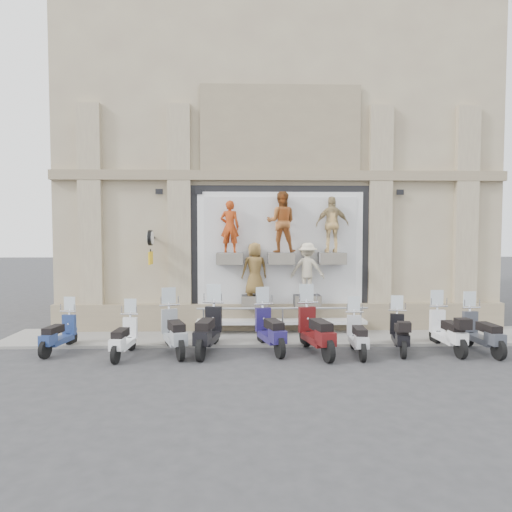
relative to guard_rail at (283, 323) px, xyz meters
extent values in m
plane|color=#313134|center=(0.00, -2.00, -0.47)|extent=(90.00, 90.00, 0.00)
cube|color=gray|center=(0.00, 0.10, -0.43)|extent=(16.00, 2.20, 0.08)
cube|color=black|center=(0.00, 0.96, 1.93)|extent=(5.60, 0.10, 4.30)
cube|color=white|center=(0.00, 0.90, 1.93)|extent=(5.10, 0.06, 3.90)
cube|color=white|center=(0.00, 0.86, 1.93)|extent=(4.70, 0.04, 3.60)
cube|color=white|center=(0.00, 0.55, -0.05)|extent=(5.10, 0.75, 0.10)
cube|color=#28282B|center=(-1.55, 0.59, 1.86)|extent=(0.80, 0.50, 0.35)
imported|color=#C54215|center=(-1.55, 0.59, 2.82)|extent=(0.61, 0.45, 1.57)
cube|color=#28282B|center=(0.00, 0.59, 1.86)|extent=(0.80, 0.50, 0.35)
imported|color=brown|center=(0.00, 0.59, 2.95)|extent=(0.97, 0.80, 1.84)
cube|color=#28282B|center=(1.55, 0.59, 1.86)|extent=(0.80, 0.50, 0.35)
imported|color=tan|center=(1.55, 0.59, 2.88)|extent=(1.00, 0.42, 1.70)
cube|color=#28282B|center=(-0.80, 0.59, 0.56)|extent=(0.80, 0.50, 0.35)
imported|color=olive|center=(-0.80, 0.59, 1.54)|extent=(0.89, 0.68, 1.61)
cube|color=#28282B|center=(0.80, 0.59, 0.56)|extent=(0.80, 0.50, 0.35)
imported|color=beige|center=(0.80, 0.59, 1.54)|extent=(1.14, 0.82, 1.60)
cube|color=black|center=(-3.90, 0.72, 2.49)|extent=(0.06, 0.56, 0.06)
cylinder|color=black|center=(-3.90, 0.45, 2.49)|extent=(0.10, 0.46, 0.46)
cube|color=yellow|center=(-3.90, 0.45, 1.89)|extent=(0.04, 0.50, 0.38)
camera|label=1|loc=(-1.14, -13.15, 2.67)|focal=32.00mm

